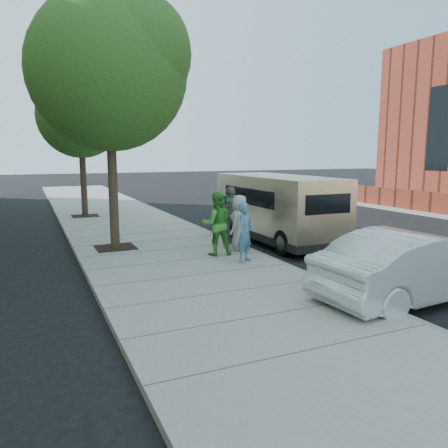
{
  "coord_description": "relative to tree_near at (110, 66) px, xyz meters",
  "views": [
    {
      "loc": [
        -4.65,
        -11.02,
        3.02
      ],
      "look_at": [
        0.23,
        -0.18,
        1.1
      ],
      "focal_mm": 35.0,
      "sensor_mm": 36.0,
      "label": 1
    }
  ],
  "objects": [
    {
      "name": "person_gray_shirt",
      "position": [
        3.3,
        -1.89,
        -4.56
      ],
      "size": [
        0.97,
        0.92,
        1.66
      ],
      "primitive_type": "imported",
      "rotation": [
        0.0,
        0.0,
        3.82
      ],
      "color": "#B0B0B3",
      "rests_on": "sidewalk"
    },
    {
      "name": "sidewalk",
      "position": [
        1.25,
        -2.4,
        -5.47
      ],
      "size": [
        5.0,
        60.0,
        0.15
      ],
      "primitive_type": "cube",
      "color": "gray",
      "rests_on": "ground"
    },
    {
      "name": "tree_far",
      "position": [
        -0.0,
        7.6,
        -0.66
      ],
      "size": [
        3.92,
        3.8,
        6.49
      ],
      "color": "black",
      "rests_on": "sidewalk"
    },
    {
      "name": "van",
      "position": [
        5.37,
        -0.49,
        -4.34
      ],
      "size": [
        2.1,
        6.15,
        2.28
      ],
      "rotation": [
        0.0,
        0.0,
        0.0
      ],
      "color": "tan",
      "rests_on": "ground"
    },
    {
      "name": "tree_near",
      "position": [
        0.0,
        0.0,
        0.0
      ],
      "size": [
        4.62,
        4.6,
        7.53
      ],
      "color": "black",
      "rests_on": "sidewalk"
    },
    {
      "name": "person_officer",
      "position": [
        2.81,
        -3.22,
        -4.6
      ],
      "size": [
        0.7,
        0.65,
        1.6
      ],
      "primitive_type": "imported",
      "rotation": [
        0.0,
        0.0,
        0.62
      ],
      "color": "teal",
      "rests_on": "sidewalk"
    },
    {
      "name": "person_green_shirt",
      "position": [
        2.43,
        -2.18,
        -4.49
      ],
      "size": [
        0.98,
        0.82,
        1.81
      ],
      "primitive_type": "imported",
      "rotation": [
        0.0,
        0.0,
        2.98
      ],
      "color": "green",
      "rests_on": "sidewalk"
    },
    {
      "name": "parking_meter",
      "position": [
        3.01,
        -1.42,
        -4.23
      ],
      "size": [
        0.35,
        0.19,
        1.61
      ],
      "rotation": [
        0.0,
        0.0,
        0.23
      ],
      "color": "gray",
      "rests_on": "sidewalk"
    },
    {
      "name": "person_striped_polo",
      "position": [
        3.45,
        -0.99,
        -4.47
      ],
      "size": [
        1.15,
        0.64,
        1.85
      ],
      "primitive_type": "imported",
      "rotation": [
        0.0,
        0.0,
        3.32
      ],
      "color": "gray",
      "rests_on": "sidewalk"
    },
    {
      "name": "curb_face",
      "position": [
        3.69,
        -2.4,
        -5.47
      ],
      "size": [
        0.12,
        60.0,
        0.16
      ],
      "primitive_type": "cube",
      "color": "gray",
      "rests_on": "ground"
    },
    {
      "name": "ground",
      "position": [
        2.25,
        -2.4,
        -5.55
      ],
      "size": [
        120.0,
        120.0,
        0.0
      ],
      "primitive_type": "plane",
      "color": "black",
      "rests_on": "ground"
    },
    {
      "name": "sedan",
      "position": [
        4.73,
        -7.09,
        -4.8
      ],
      "size": [
        4.61,
        1.9,
        1.48
      ],
      "primitive_type": "imported",
      "rotation": [
        0.0,
        0.0,
        1.65
      ],
      "color": "silver",
      "rests_on": "ground"
    }
  ]
}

